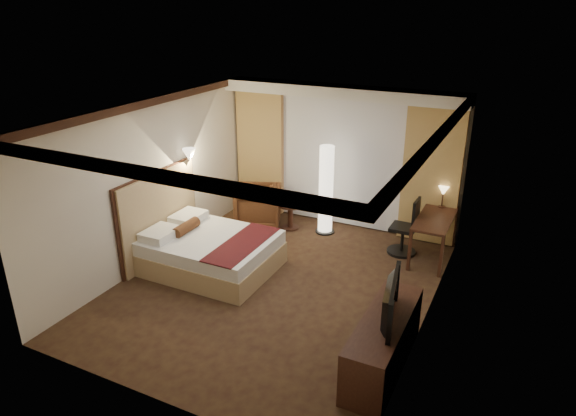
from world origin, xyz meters
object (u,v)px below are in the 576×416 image
at_px(bed, 211,253).
at_px(television, 385,296).
at_px(office_chair, 403,226).
at_px(side_table, 290,216).
at_px(floor_lamp, 326,190).
at_px(armchair, 257,204).
at_px(desk, 433,238).
at_px(dresser, 383,343).

height_order(bed, television, television).
height_order(bed, office_chair, office_chair).
relative_size(side_table, office_chair, 0.49).
bearing_deg(television, floor_lamp, 22.05).
xyz_separation_m(armchair, office_chair, (2.84, 0.05, 0.09)).
distance_m(bed, floor_lamp, 2.48).
bearing_deg(desk, office_chair, -174.36).
relative_size(floor_lamp, office_chair, 1.65).
bearing_deg(bed, office_chair, 36.15).
bearing_deg(floor_lamp, desk, -4.51).
distance_m(floor_lamp, television, 3.86).
bearing_deg(floor_lamp, television, -57.82).
xyz_separation_m(side_table, desk, (2.70, -0.03, 0.12)).
bearing_deg(desk, floor_lamp, 175.49).
xyz_separation_m(desk, dresser, (0.05, -3.10, -0.04)).
height_order(office_chair, television, television).
bearing_deg(dresser, bed, 160.66).
bearing_deg(bed, dresser, -19.34).
relative_size(bed, armchair, 2.32).
xyz_separation_m(dresser, television, (-0.03, 0.00, 0.63)).
bearing_deg(dresser, armchair, 138.52).
bearing_deg(desk, armchair, -178.26).
height_order(office_chair, dresser, office_chair).
xyz_separation_m(office_chair, television, (0.53, -3.05, 0.45)).
distance_m(side_table, television, 4.21).
bearing_deg(armchair, side_table, 78.36).
relative_size(armchair, office_chair, 0.83).
height_order(armchair, side_table, armchair).
height_order(armchair, floor_lamp, floor_lamp).
distance_m(armchair, dresser, 4.53).
xyz_separation_m(bed, office_chair, (2.64, 1.93, 0.22)).
bearing_deg(side_table, dresser, -48.73).
distance_m(office_chair, television, 3.13).
bearing_deg(dresser, floor_lamp, 122.56).
height_order(side_table, desk, desk).
bearing_deg(bed, armchair, 95.99).
relative_size(side_table, floor_lamp, 0.30).
xyz_separation_m(side_table, television, (2.72, -3.13, 0.72)).
bearing_deg(television, bed, 60.36).
bearing_deg(desk, bed, -147.83).
bearing_deg(armchair, dresser, 25.38).
xyz_separation_m(armchair, floor_lamp, (1.31, 0.26, 0.42)).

